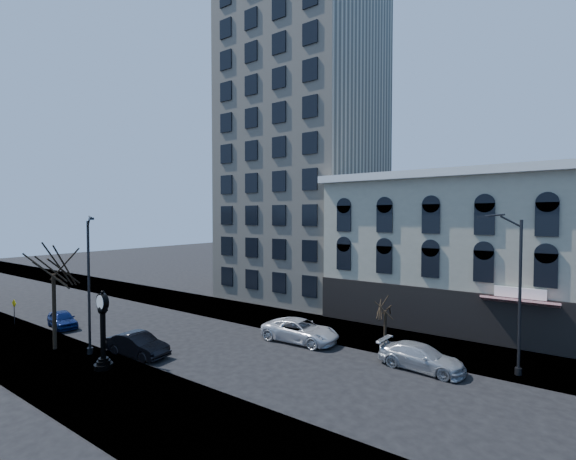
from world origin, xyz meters
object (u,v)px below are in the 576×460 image
Objects in this scene: car_near_a at (62,319)px; car_near_b at (138,345)px; street_lamp_near at (89,249)px; street_clock at (103,333)px; warning_sign at (14,307)px.

car_near_a is 10.68m from car_near_b.
street_lamp_near is 2.32× the size of car_near_a.
street_clock is 2.18× the size of warning_sign.
warning_sign is at bearing 91.38° from car_near_b.
car_near_a is 0.88× the size of car_near_b.
street_clock is at bearing 8.39° from street_lamp_near.
car_near_b is (-0.45, 2.55, -1.45)m from street_clock.
street_lamp_near is at bearing 130.33° from car_near_b.
car_near_b reaches higher than car_near_a.
car_near_b is at bearing 103.62° from street_clock.
street_lamp_near is at bearing -93.53° from car_near_a.
car_near_a is at bearing 27.30° from warning_sign.
street_clock reaches higher than car_near_a.
warning_sign reaches higher than car_near_a.
street_lamp_near is 4.33× the size of warning_sign.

